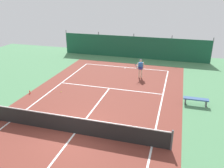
{
  "coord_description": "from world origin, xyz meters",
  "views": [
    {
      "loc": [
        4.89,
        -9.69,
        7.17
      ],
      "look_at": [
        0.56,
        5.19,
        0.9
      ],
      "focal_mm": 37.71,
      "sensor_mm": 36.0,
      "label": 1
    }
  ],
  "objects": [
    {
      "name": "tennis_net",
      "position": [
        0.0,
        0.0,
        0.51
      ],
      "size": [
        10.12,
        0.1,
        1.1
      ],
      "color": "black",
      "rests_on": "ground"
    },
    {
      "name": "court_surface",
      "position": [
        0.0,
        0.0,
        0.0
      ],
      "size": [
        11.02,
        26.6,
        0.01
      ],
      "color": "brown",
      "rests_on": "ground"
    },
    {
      "name": "courtside_bench",
      "position": [
        6.31,
        5.29,
        0.37
      ],
      "size": [
        1.6,
        0.4,
        0.49
      ],
      "color": "#335184",
      "rests_on": "ground"
    },
    {
      "name": "tennis_ball_near_player",
      "position": [
        -3.26,
        4.69,
        0.03
      ],
      "size": [
        0.07,
        0.07,
        0.07
      ],
      "primitive_type": "sphere",
      "color": "#CCDB33",
      "rests_on": "ground"
    },
    {
      "name": "water_bottle",
      "position": [
        -5.37,
        3.84,
        0.12
      ],
      "size": [
        0.08,
        0.08,
        0.24
      ],
      "primitive_type": "cylinder",
      "color": "#D84C38",
      "rests_on": "ground"
    },
    {
      "name": "ground_plane",
      "position": [
        0.0,
        0.0,
        0.0
      ],
      "size": [
        36.0,
        36.0,
        0.0
      ],
      "primitive_type": "plane",
      "color": "#4C8456"
    },
    {
      "name": "tennis_player",
      "position": [
        1.87,
        9.43,
        0.96
      ],
      "size": [
        0.68,
        0.78,
        1.64
      ],
      "rotation": [
        0.0,
        0.0,
        3.22
      ],
      "color": "beige",
      "rests_on": "ground"
    },
    {
      "name": "back_fence",
      "position": [
        -0.0,
        16.05,
        0.67
      ],
      "size": [
        16.3,
        0.98,
        2.7
      ],
      "color": "#195138",
      "rests_on": "ground"
    },
    {
      "name": "parked_car",
      "position": [
        3.08,
        18.12,
        0.84
      ],
      "size": [
        2.38,
        4.38,
        1.68
      ],
      "rotation": [
        0.0,
        0.0,
        -0.11
      ],
      "color": "maroon",
      "rests_on": "ground"
    }
  ]
}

